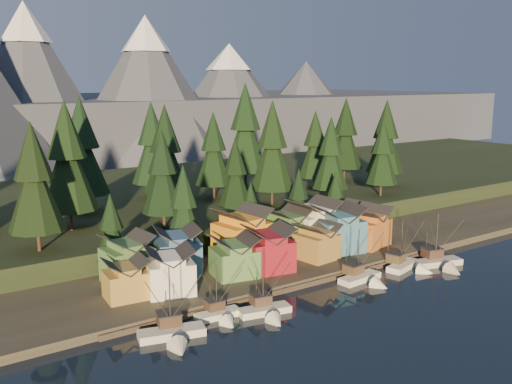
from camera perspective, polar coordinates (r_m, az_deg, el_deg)
ground at (r=101.03m, az=10.03°, el=-11.93°), size 500.00×500.00×0.00m
shore_strip at (r=130.39m, az=-2.38°, el=-6.03°), size 400.00×50.00×1.50m
hillside at (r=172.91m, az=-11.22°, el=-1.13°), size 420.00×100.00×6.00m
dock at (r=112.28m, az=4.08°, el=-9.09°), size 80.00×4.00×1.00m
mountain_ridge at (r=286.28m, az=-22.15°, el=7.77°), size 560.00×190.00×90.00m
boat_0 at (r=90.52m, az=-8.31°, el=-13.07°), size 11.11×11.64×12.48m
boat_1 at (r=96.98m, az=-3.59°, el=-11.48°), size 8.17×8.78×10.27m
boat_2 at (r=98.11m, az=1.10°, el=-11.10°), size 9.76×10.28×11.23m
boat_4 at (r=115.17m, az=10.77°, el=-7.81°), size 9.96×10.71×11.69m
boat_5 at (r=124.59m, az=14.97°, el=-6.49°), size 10.03×10.60×11.83m
boat_6 at (r=128.25m, az=18.04°, el=-6.13°), size 11.55×12.07×12.65m
house_front_0 at (r=103.54m, az=-12.91°, el=-8.35°), size 7.74×7.39×7.12m
house_front_1 at (r=104.23m, az=-8.63°, el=-7.65°), size 9.89×9.66×8.45m
house_front_2 at (r=111.89m, az=-2.20°, el=-6.33°), size 9.58×9.63×7.96m
house_front_3 at (r=114.91m, az=1.23°, el=-5.55°), size 10.33×10.00×9.06m
house_front_4 at (r=122.99m, az=6.13°, el=-4.82°), size 8.39×8.92×7.70m
house_front_5 at (r=128.43m, az=8.22°, el=-3.54°), size 11.33×10.61×10.34m
house_front_6 at (r=133.98m, az=11.08°, el=-3.31°), size 10.96×10.61×9.07m
house_back_0 at (r=111.48m, az=-12.77°, el=-6.35°), size 9.03×8.73×9.13m
house_back_1 at (r=114.02m, az=-7.88°, el=-5.70°), size 10.21×10.29×9.41m
house_back_2 at (r=122.43m, az=-1.41°, el=-4.01°), size 11.47×10.74×10.95m
house_back_3 at (r=128.62m, az=3.09°, el=-3.53°), size 10.23×9.23×9.84m
house_back_4 at (r=131.67m, az=5.75°, el=-2.99°), size 10.01×9.62×10.82m
house_back_5 at (r=140.65m, az=9.27°, el=-2.66°), size 8.66×8.74×8.57m
tree_hill_2 at (r=118.16m, az=-21.29°, el=1.04°), size 11.06×11.06×25.77m
tree_hill_3 at (r=131.83m, az=-18.35°, el=3.07°), size 12.56×12.56×29.26m
tree_hill_4 at (r=148.34m, az=-17.02°, el=4.08°), size 12.72×12.72×29.63m
tree_hill_5 at (r=129.30m, az=-9.32°, el=1.74°), size 9.76×9.76×22.73m
tree_hill_6 at (r=145.73m, az=-9.03°, el=3.83°), size 11.76×11.76×27.40m
tree_hill_7 at (r=136.34m, az=-2.08°, el=1.72°), size 8.56×8.56×19.94m
tree_hill_8 at (r=160.39m, az=-4.27°, el=4.07°), size 10.59×10.59×24.67m
tree_hill_9 at (r=150.34m, az=1.64°, el=4.35°), size 12.08×12.08×28.15m
tree_hill_10 at (r=175.06m, az=-1.06°, el=6.12°), size 13.96×13.96×32.52m
tree_hill_11 at (r=156.79m, az=7.46°, el=3.63°), size 10.14×10.14×23.61m
tree_hill_12 at (r=173.92m, az=5.92°, el=4.54°), size 10.43×10.43×24.29m
tree_hill_13 at (r=167.98m, az=12.51°, el=3.70°), size 9.53×9.53×22.21m
tree_hill_14 at (r=190.13m, az=8.92°, el=5.56°), size 11.80×11.80×27.48m
tree_hill_15 at (r=162.72m, az=-10.34°, el=4.57°), size 11.80×11.80×27.48m
tree_hill_17 at (r=183.16m, az=12.84°, el=5.17°), size 11.70×11.70×27.25m
tree_shore_0 at (r=115.97m, az=-14.25°, el=-3.67°), size 6.92×6.92×16.12m
tree_shore_1 at (r=121.58m, az=-7.22°, el=-1.57°), size 8.78×8.78×20.46m
tree_shore_2 at (r=130.66m, az=-0.55°, el=-1.92°), size 6.43×6.43×14.98m
tree_shore_3 at (r=138.52m, az=4.26°, el=-0.74°), size 7.28×7.28×16.95m
tree_shore_4 at (r=146.38m, az=7.93°, el=-0.56°), size 6.50×6.50×15.13m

